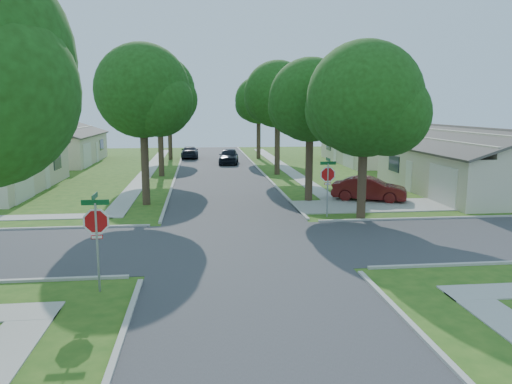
{
  "coord_description": "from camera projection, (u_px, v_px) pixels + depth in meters",
  "views": [
    {
      "loc": [
        -1.65,
        -19.39,
        5.44
      ],
      "look_at": [
        0.91,
        3.13,
        1.6
      ],
      "focal_mm": 35.0,
      "sensor_mm": 36.0,
      "label": 1
    }
  ],
  "objects": [
    {
      "name": "tree_w_near",
      "position": [
        144.0,
        95.0,
        27.37
      ],
      "size": [
        5.38,
        5.2,
        8.97
      ],
      "color": "#38281C",
      "rests_on": "ground"
    },
    {
      "name": "car_curb_west",
      "position": [
        190.0,
        152.0,
        54.2
      ],
      "size": [
        1.85,
        4.47,
        1.29
      ],
      "primitive_type": "imported",
      "rotation": [
        0.0,
        0.0,
        3.13
      ],
      "color": "black",
      "rests_on": "ground"
    },
    {
      "name": "tree_e_far",
      "position": [
        259.0,
        102.0,
        52.93
      ],
      "size": [
        5.17,
        5.0,
        8.72
      ],
      "color": "#38281C",
      "rests_on": "ground"
    },
    {
      "name": "driveway",
      "position": [
        372.0,
        206.0,
        27.92
      ],
      "size": [
        8.8,
        3.6,
        0.05
      ],
      "primitive_type": "cube",
      "color": "#9E9B91",
      "rests_on": "ground"
    },
    {
      "name": "tree_e_near",
      "position": [
        311.0,
        104.0,
        28.49
      ],
      "size": [
        4.97,
        4.8,
        8.28
      ],
      "color": "#38281C",
      "rests_on": "ground"
    },
    {
      "name": "house_nw_far",
      "position": [
        54.0,
        148.0,
        49.39
      ],
      "size": [
        8.42,
        13.6,
        4.23
      ],
      "color": "beige",
      "rests_on": "ground"
    },
    {
      "name": "tree_w_mid",
      "position": [
        160.0,
        94.0,
        39.06
      ],
      "size": [
        5.8,
        5.6,
        9.56
      ],
      "color": "#38281C",
      "rests_on": "ground"
    },
    {
      "name": "sidewalk_ne",
      "position": [
        284.0,
        167.0,
        46.23
      ],
      "size": [
        1.2,
        40.0,
        0.04
      ],
      "primitive_type": "cube",
      "color": "#9E9B91",
      "rests_on": "ground"
    },
    {
      "name": "stop_sign_ne",
      "position": [
        328.0,
        177.0,
        24.87
      ],
      "size": [
        1.05,
        0.8,
        2.98
      ],
      "color": "gray",
      "rests_on": "ground"
    },
    {
      "name": "tree_ne_corner",
      "position": [
        366.0,
        104.0,
        23.98
      ],
      "size": [
        5.8,
        5.6,
        8.66
      ],
      "color": "#38281C",
      "rests_on": "ground"
    },
    {
      "name": "ground",
      "position": [
        242.0,
        244.0,
        20.09
      ],
      "size": [
        100.0,
        100.0,
        0.0
      ],
      "primitive_type": "plane",
      "color": "#2B5717",
      "rests_on": "ground"
    },
    {
      "name": "house_ne_far",
      "position": [
        376.0,
        147.0,
        50.02
      ],
      "size": [
        8.42,
        13.6,
        4.23
      ],
      "color": "beige",
      "rests_on": "ground"
    },
    {
      "name": "stop_sign_sw",
      "position": [
        96.0,
        225.0,
        14.62
      ],
      "size": [
        1.05,
        0.8,
        2.98
      ],
      "color": "gray",
      "rests_on": "ground"
    },
    {
      "name": "tree_w_far",
      "position": [
        170.0,
        107.0,
        51.96
      ],
      "size": [
        4.76,
        4.6,
        8.04
      ],
      "color": "#38281C",
      "rests_on": "ground"
    },
    {
      "name": "sidewalk_nw",
      "position": [
        150.0,
        169.0,
        44.87
      ],
      "size": [
        1.2,
        40.0,
        0.04
      ],
      "primitive_type": "cube",
      "color": "#9E9B91",
      "rests_on": "ground"
    },
    {
      "name": "car_driveway",
      "position": [
        369.0,
        189.0,
        29.41
      ],
      "size": [
        4.53,
        3.16,
        1.42
      ],
      "primitive_type": "imported",
      "rotation": [
        0.0,
        0.0,
        1.14
      ],
      "color": "#4F1110",
      "rests_on": "ground"
    },
    {
      "name": "tree_e_mid",
      "position": [
        278.0,
        97.0,
        40.15
      ],
      "size": [
        5.59,
        5.4,
        9.21
      ],
      "color": "#38281C",
      "rests_on": "ground"
    },
    {
      "name": "car_curb_east",
      "position": [
        229.0,
        156.0,
        48.73
      ],
      "size": [
        2.31,
        4.67,
        1.53
      ],
      "primitive_type": "imported",
      "rotation": [
        0.0,
        0.0,
        -0.11
      ],
      "color": "black",
      "rests_on": "ground"
    },
    {
      "name": "house_ne_near",
      "position": [
        473.0,
        169.0,
        32.39
      ],
      "size": [
        8.42,
        13.6,
        4.23
      ],
      "color": "beige",
      "rests_on": "ground"
    },
    {
      "name": "road_ns",
      "position": [
        242.0,
        244.0,
        20.08
      ],
      "size": [
        7.0,
        100.0,
        0.02
      ],
      "primitive_type": "cube",
      "color": "#333335",
      "rests_on": "ground"
    }
  ]
}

